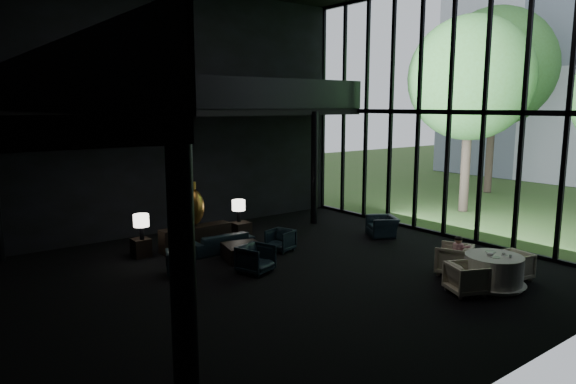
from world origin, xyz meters
TOP-DOWN VIEW (x-y plane):
  - floor at (0.00, 0.00)m, footprint 14.00×12.00m
  - wall_back at (0.00, 6.00)m, footprint 14.00×0.04m
  - wall_front at (0.00, -6.00)m, footprint 14.00×0.04m
  - curtain_wall at (6.95, 0.00)m, footprint 0.20×12.00m
  - mezzanine_back at (1.00, 5.00)m, footprint 12.00×2.00m
  - railing_left at (-5.00, 0.00)m, footprint 0.06×12.00m
  - railing_back at (1.00, 4.00)m, footprint 12.00×0.06m
  - column_sw at (-5.00, -5.70)m, footprint 0.24×0.24m
  - column_ne at (4.80, 4.00)m, footprint 0.24×0.24m
  - tree_near at (11.00, 2.00)m, footprint 4.80×4.80m
  - tree_far at (16.00, 4.00)m, footprint 5.60×5.60m
  - console at (-0.18, 3.52)m, footprint 2.16×0.49m
  - bronze_urn at (-0.18, 3.67)m, footprint 0.70×0.70m
  - side_table_left at (-1.78, 3.74)m, footprint 0.47×0.47m
  - table_lamp_left at (-1.78, 3.63)m, footprint 0.43×0.43m
  - side_table_right at (1.42, 3.57)m, footprint 0.52×0.52m
  - table_lamp_right at (1.42, 3.68)m, footprint 0.42×0.42m
  - sofa at (0.27, 2.81)m, footprint 1.71×0.56m
  - lounge_armchair_west at (-1.59, 1.59)m, footprint 0.80×0.82m
  - lounge_armchair_east at (1.67, 1.81)m, footprint 0.74×0.76m
  - lounge_armchair_south at (-0.01, 0.60)m, footprint 0.98×0.95m
  - window_armchair at (5.34, 1.19)m, footprint 0.96×1.09m
  - coffee_table at (0.33, 1.74)m, footprint 1.18×1.18m
  - dining_table at (3.85, -3.62)m, footprint 1.49×1.49m
  - dining_chair_north at (3.89, -2.53)m, footprint 1.14×1.11m
  - dining_chair_east at (4.70, -3.62)m, footprint 0.79×0.83m
  - dining_chair_west at (2.93, -3.52)m, footprint 0.97×1.00m
  - child at (3.90, -2.61)m, footprint 0.25×0.25m
  - plate_a at (3.72, -3.72)m, footprint 0.26×0.26m
  - plate_b at (4.06, -3.40)m, footprint 0.29×0.29m
  - saucer at (4.02, -3.77)m, footprint 0.18×0.18m
  - coffee_cup at (4.05, -3.73)m, footprint 0.09×0.09m
  - cereal_bowl at (3.76, -3.56)m, footprint 0.16×0.16m
  - cream_pot at (3.98, -3.94)m, footprint 0.06×0.06m

SIDE VIEW (x-z plane):
  - floor at x=0.00m, z-range -0.01..0.01m
  - coffee_table at x=0.33m, z-range 0.00..0.44m
  - side_table_left at x=-1.78m, z-range 0.00..0.52m
  - side_table_right at x=1.42m, z-range 0.00..0.58m
  - lounge_armchair_east at x=1.67m, z-range 0.00..0.64m
  - dining_table at x=3.85m, z-range -0.05..0.70m
  - lounge_armchair_west at x=-1.59m, z-range 0.00..0.66m
  - sofa at x=0.27m, z-range 0.00..0.66m
  - console at x=-0.18m, z-range 0.00..0.69m
  - dining_chair_east at x=4.70m, z-range 0.00..0.73m
  - dining_chair_west at x=2.93m, z-range 0.00..0.79m
  - window_armchair at x=5.34m, z-range 0.00..0.80m
  - lounge_armchair_south at x=-0.01m, z-range 0.00..0.81m
  - dining_chair_north at x=3.89m, z-range 0.00..0.91m
  - child at x=3.90m, z-range 0.45..0.99m
  - saucer at x=4.02m, z-range 0.75..0.76m
  - plate_a at x=3.72m, z-range 0.75..0.76m
  - plate_b at x=4.06m, z-range 0.75..0.77m
  - cream_pot at x=3.98m, z-range 0.75..0.82m
  - cereal_bowl at x=3.76m, z-range 0.75..0.83m
  - coffee_cup at x=4.05m, z-range 0.76..0.82m
  - table_lamp_left at x=-1.78m, z-range 0.67..1.39m
  - table_lamp_right at x=1.42m, z-range 0.73..1.42m
  - bronze_urn at x=-0.18m, z-range 0.59..1.90m
  - column_sw at x=-5.00m, z-range 0.00..4.00m
  - column_ne at x=4.80m, z-range 0.00..4.00m
  - wall_back at x=0.00m, z-range 0.00..8.00m
  - wall_front at x=0.00m, z-range 0.00..8.00m
  - curtain_wall at x=6.95m, z-range 0.00..8.00m
  - mezzanine_back at x=1.00m, z-range 3.88..4.12m
  - railing_left at x=-5.00m, z-range 4.10..5.10m
  - railing_back at x=1.00m, z-range 4.10..5.10m
  - tree_near at x=11.00m, z-range 1.41..9.06m
  - tree_far at x=16.00m, z-range 1.59..10.39m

